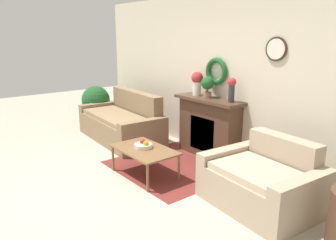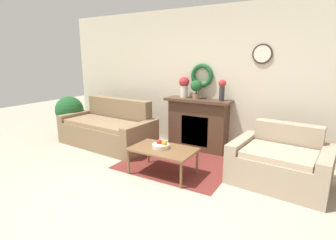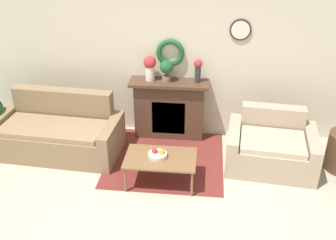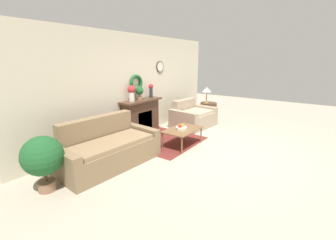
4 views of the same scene
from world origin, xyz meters
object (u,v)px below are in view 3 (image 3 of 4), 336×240
Objects in this scene: coffee_table at (161,160)px; vase_on_mantel_right at (198,69)px; loveseat_right at (271,147)px; couch_left at (58,133)px; potted_plant_on_mantel at (166,69)px; fruit_bowl at (158,154)px; fireplace at (169,108)px; vase_on_mantel_left at (150,66)px.

coffee_table is 2.60× the size of vase_on_mantel_right.
couch_left is at bearing -175.16° from loveseat_right.
potted_plant_on_mantel is (1.67, 0.66, 0.90)m from couch_left.
fruit_bowl is at bearing -153.91° from loveseat_right.
loveseat_right is at bearing 20.58° from fruit_bowl.
vase_on_mantel_right reaches higher than fireplace.
potted_plant_on_mantel reaches higher than fireplace.
vase_on_mantel_right is (0.45, 0.01, 0.72)m from fireplace.
loveseat_right reaches higher than fruit_bowl.
vase_on_mantel_left is at bearing 178.98° from fireplace.
vase_on_mantel_right is at bearing 70.19° from fruit_bowl.
coffee_table is at bearing -89.41° from fireplace.
vase_on_mantel_right is at bearing 0.00° from vase_on_mantel_left.
loveseat_right is at bearing 3.17° from couch_left.
fireplace reaches higher than loveseat_right.
loveseat_right is (3.33, -0.04, -0.02)m from couch_left.
loveseat_right is at bearing -23.80° from fireplace.
couch_left is 2.01m from potted_plant_on_mantel.
fireplace is 0.71m from potted_plant_on_mantel.
fruit_bowl is 0.75× the size of potted_plant_on_mantel.
loveseat_right is 3.63× the size of vase_on_mantel_right.
coffee_table is at bearing -87.43° from potted_plant_on_mantel.
vase_on_mantel_left is at bearing 165.12° from loveseat_right.
potted_plant_on_mantel is at bearing 92.57° from coffee_table.
potted_plant_on_mantel reaches higher than couch_left.
couch_left is 5.80× the size of potted_plant_on_mantel.
potted_plant_on_mantel is (-0.05, -0.01, 0.71)m from fireplace.
potted_plant_on_mantel is (-1.66, 0.70, 0.92)m from loveseat_right.
coffee_table is (1.73, -0.67, 0.06)m from couch_left.
vase_on_mantel_right reaches higher than couch_left.
fireplace is 3.16× the size of vase_on_mantel_left.
couch_left reaches higher than coffee_table.
fireplace is 0.85m from vase_on_mantel_right.
vase_on_mantel_left is 1.06× the size of vase_on_mantel_right.
loveseat_right is 5.22× the size of fruit_bowl.
coffee_table is at bearing -153.10° from loveseat_right.
loveseat_right is at bearing -31.72° from vase_on_mantel_right.
couch_left is (-1.72, -0.67, -0.19)m from fireplace.
vase_on_mantel_left reaches higher than fruit_bowl.
fireplace is at bearing 90.59° from coffee_table.
fruit_bowl is at bearing -17.38° from couch_left.
loveseat_right is at bearing 21.39° from coffee_table.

